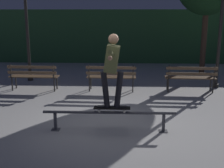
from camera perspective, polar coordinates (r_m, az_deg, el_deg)
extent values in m
plane|color=#ADAAA8|center=(6.78, -0.44, -7.99)|extent=(90.00, 90.00, 0.00)
cube|color=#2D5B33|center=(15.51, 1.16, 9.26)|extent=(24.00, 1.20, 2.66)
cylinder|color=#47474C|center=(6.36, -0.57, -5.55)|extent=(2.86, 0.06, 0.06)
cube|color=#47474C|center=(6.60, -10.87, -7.12)|extent=(0.06, 0.06, 0.38)
cube|color=#47474C|center=(6.66, -10.80, -8.60)|extent=(0.18, 0.18, 0.01)
cube|color=#47474C|center=(6.49, 9.91, -7.43)|extent=(0.06, 0.06, 0.38)
cube|color=#47474C|center=(6.56, 9.84, -8.94)|extent=(0.18, 0.18, 0.01)
cube|color=black|center=(6.32, 0.00, -4.62)|extent=(0.78, 0.21, 0.02)
cube|color=black|center=(6.32, 0.00, -4.53)|extent=(0.77, 0.20, 0.00)
cube|color=#9E9EA3|center=(6.32, 2.41, -4.82)|extent=(0.05, 0.17, 0.02)
cube|color=#9E9EA3|center=(6.35, -2.40, -4.73)|extent=(0.05, 0.17, 0.02)
cylinder|color=beige|center=(6.26, 2.39, -5.35)|extent=(0.05, 0.03, 0.05)
cylinder|color=beige|center=(6.41, 2.42, -4.89)|extent=(0.05, 0.03, 0.05)
cylinder|color=beige|center=(6.28, -2.47, -5.26)|extent=(0.05, 0.03, 0.05)
cylinder|color=beige|center=(6.44, -2.32, -4.80)|extent=(0.05, 0.03, 0.05)
cube|color=black|center=(6.31, 1.64, -4.44)|extent=(0.26, 0.10, 0.03)
cube|color=black|center=(6.33, -1.63, -4.38)|extent=(0.26, 0.10, 0.03)
cylinder|color=black|center=(6.20, 1.29, -1.14)|extent=(0.21, 0.13, 0.79)
cylinder|color=black|center=(6.22, -1.29, -1.10)|extent=(0.21, 0.13, 0.79)
cube|color=brown|center=(6.08, 0.00, 4.91)|extent=(0.34, 0.37, 0.57)
cylinder|color=brown|center=(5.68, -0.22, 5.93)|extent=(0.10, 0.61, 0.21)
cylinder|color=brown|center=(6.43, 0.20, 6.83)|extent=(0.10, 0.61, 0.21)
sphere|color=#A37556|center=(5.41, -0.41, 5.01)|extent=(0.09, 0.09, 0.09)
sphere|color=#A37556|center=(6.72, 0.33, 6.68)|extent=(0.09, 0.09, 0.09)
sphere|color=#A37556|center=(6.03, 0.29, 8.67)|extent=(0.21, 0.21, 0.21)
cube|color=#282623|center=(10.06, -10.59, 0.27)|extent=(0.04, 0.04, 0.44)
cube|color=#282623|center=(9.76, -11.06, -0.16)|extent=(0.04, 0.04, 0.44)
cube|color=#282623|center=(9.63, -11.24, 2.33)|extent=(0.04, 0.04, 0.44)
cube|color=#282623|center=(10.51, -18.03, 0.40)|extent=(0.04, 0.04, 0.44)
cube|color=#282623|center=(10.22, -18.69, -0.01)|extent=(0.04, 0.04, 0.44)
cube|color=#282623|center=(10.10, -18.97, 2.36)|extent=(0.04, 0.04, 0.44)
cube|color=brown|center=(10.20, -14.50, 1.61)|extent=(1.60, 0.15, 0.04)
cube|color=brown|center=(10.07, -14.75, 1.45)|extent=(1.60, 0.15, 0.04)
cube|color=brown|center=(9.94, -15.01, 1.28)|extent=(1.60, 0.15, 0.04)
cube|color=brown|center=(9.84, -15.20, 2.11)|extent=(1.60, 0.09, 0.09)
cube|color=brown|center=(9.81, -15.26, 3.14)|extent=(1.60, 0.09, 0.09)
cube|color=#282623|center=(9.82, 4.05, 0.14)|extent=(0.04, 0.04, 0.44)
cube|color=#282623|center=(9.51, 4.04, -0.30)|extent=(0.04, 0.04, 0.44)
cube|color=#282623|center=(9.37, 4.08, 2.25)|extent=(0.04, 0.04, 0.44)
cube|color=#282623|center=(9.92, -4.10, 0.28)|extent=(0.04, 0.04, 0.44)
cube|color=#282623|center=(9.61, -4.38, -0.15)|extent=(0.04, 0.04, 0.44)
cube|color=#282623|center=(9.48, -4.46, 2.38)|extent=(0.04, 0.04, 0.44)
cube|color=brown|center=(9.77, -0.05, 1.55)|extent=(1.60, 0.15, 0.04)
cube|color=brown|center=(9.64, -0.12, 1.37)|extent=(1.60, 0.15, 0.04)
cube|color=brown|center=(9.50, -0.18, 1.20)|extent=(1.60, 0.15, 0.04)
cube|color=brown|center=(9.40, -0.22, 2.07)|extent=(1.60, 0.09, 0.09)
cube|color=brown|center=(9.36, -0.22, 3.15)|extent=(1.60, 0.09, 0.09)
cube|color=#282623|center=(10.22, 18.46, 0.00)|extent=(0.04, 0.04, 0.44)
cube|color=#282623|center=(9.92, 18.90, -0.43)|extent=(0.04, 0.04, 0.44)
cube|color=#282623|center=(9.79, 19.15, 2.02)|extent=(0.04, 0.04, 0.44)
cube|color=#282623|center=(9.97, 10.60, 0.15)|extent=(0.04, 0.04, 0.44)
cube|color=#282623|center=(9.66, 10.79, -0.29)|extent=(0.04, 0.04, 0.44)
cube|color=#282623|center=(9.53, 10.94, 2.22)|extent=(0.04, 0.04, 0.44)
cube|color=brown|center=(10.00, 14.68, 1.37)|extent=(1.60, 0.15, 0.04)
cube|color=brown|center=(9.87, 14.82, 1.20)|extent=(1.60, 0.15, 0.04)
cube|color=brown|center=(9.73, 14.96, 1.03)|extent=(1.60, 0.15, 0.04)
cube|color=brown|center=(9.63, 15.10, 1.88)|extent=(1.60, 0.09, 0.09)
cube|color=brown|center=(9.60, 15.16, 2.93)|extent=(1.60, 0.09, 0.09)
cylinder|color=#4C3828|center=(12.57, 17.26, 7.75)|extent=(0.22, 0.22, 2.70)
cylinder|color=#282623|center=(10.50, 20.10, 8.97)|extent=(0.11, 0.11, 3.60)
cylinder|color=#282623|center=(10.75, 19.35, -0.29)|extent=(0.20, 0.20, 0.12)
cylinder|color=#282623|center=(11.37, -16.01, 9.55)|extent=(0.11, 0.11, 3.60)
cylinder|color=#282623|center=(11.60, -15.46, 0.96)|extent=(0.20, 0.20, 0.12)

